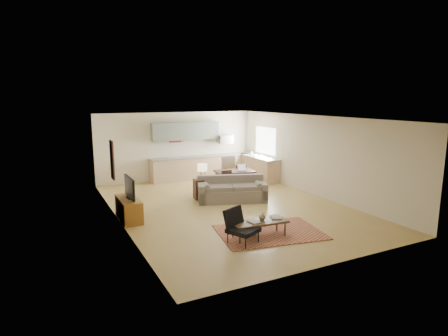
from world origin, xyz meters
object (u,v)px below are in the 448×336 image
sofa (232,189)px  armchair (243,227)px  tv_credenza (129,209)px  coffee_table (259,229)px  console_table (202,189)px  dining_table (235,180)px

sofa → armchair: armchair is taller
sofa → tv_credenza: sofa is taller
coffee_table → sofa: bearing=77.8°
console_table → sofa: bearing=-36.8°
tv_credenza → dining_table: bearing=21.9°
sofa → coffee_table: size_ratio=1.66×
tv_credenza → console_table: 2.87m
armchair → coffee_table: bearing=-6.5°
tv_credenza → sofa: bearing=6.5°
armchair → tv_credenza: (-1.94, 2.89, -0.10)m
coffee_table → console_table: size_ratio=2.10×
sofa → console_table: bearing=155.1°
coffee_table → dining_table: size_ratio=0.99×
sofa → tv_credenza: bearing=-154.4°
coffee_table → dining_table: (1.69, 4.38, 0.14)m
console_table → dining_table: size_ratio=0.47×
tv_credenza → console_table: (2.65, 1.09, 0.03)m
dining_table → tv_credenza: bearing=-149.1°
coffee_table → tv_credenza: (-2.48, 2.71, 0.09)m
sofa → console_table: 1.01m
dining_table → sofa: bearing=-112.4°
console_table → dining_table: bearing=28.3°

